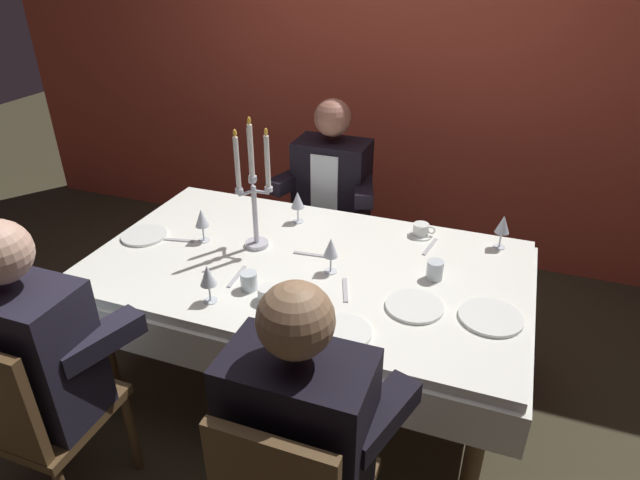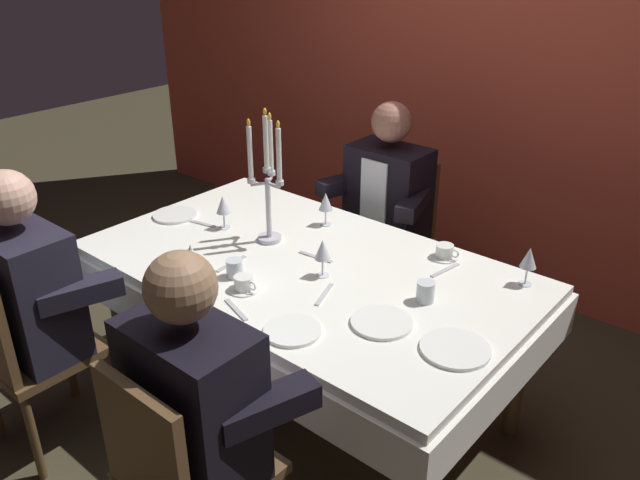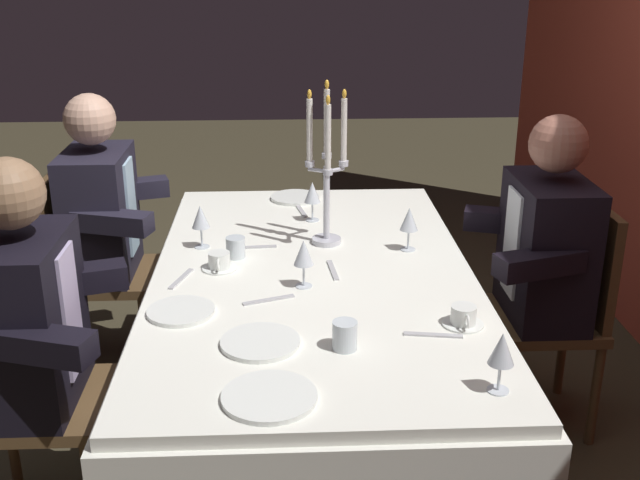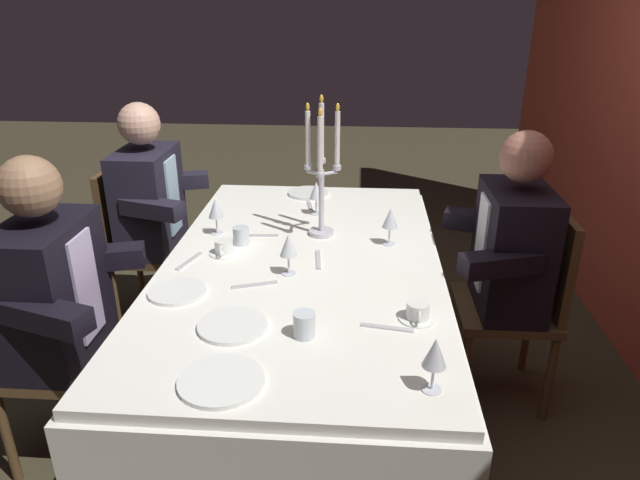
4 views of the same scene
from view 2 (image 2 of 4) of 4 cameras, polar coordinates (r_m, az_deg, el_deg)
name	(u,v)px [view 2 (image 2 of 4)]	position (r m, az deg, el deg)	size (l,w,h in m)	color
ground_plane	(307,399)	(3.16, -1.18, -13.97)	(12.00, 12.00, 0.00)	#393322
back_wall	(499,61)	(3.88, 15.65, 15.04)	(6.00, 0.12, 2.70)	#BE4632
dining_table	(305,287)	(2.80, -1.30, -4.20)	(1.94, 1.14, 0.74)	white
candelabra	(267,184)	(2.84, -4.69, 5.02)	(0.15, 0.17, 0.61)	silver
dinner_plate_0	(175,215)	(3.26, -12.75, 2.20)	(0.22, 0.22, 0.01)	white
dinner_plate_1	(455,349)	(2.25, 11.92, -9.42)	(0.24, 0.24, 0.01)	white
dinner_plate_2	(292,330)	(2.30, -2.47, -8.02)	(0.21, 0.21, 0.01)	white
dinner_plate_3	(382,322)	(2.35, 5.49, -7.27)	(0.23, 0.23, 0.01)	white
wine_glass_0	(529,259)	(2.66, 18.06, -1.61)	(0.07, 0.07, 0.16)	silver
wine_glass_1	(223,206)	(3.05, -8.61, 3.03)	(0.07, 0.07, 0.16)	silver
wine_glass_2	(326,203)	(3.05, 0.51, 3.34)	(0.07, 0.07, 0.16)	silver
wine_glass_3	(323,250)	(2.59, 0.23, -0.93)	(0.07, 0.07, 0.16)	silver
wine_glass_4	(191,255)	(2.61, -11.37, -1.34)	(0.07, 0.07, 0.16)	silver
water_tumbler_0	(235,268)	(2.64, -7.59, -2.51)	(0.07, 0.07, 0.08)	silver
water_tumbler_1	(425,292)	(2.49, 9.35, -4.55)	(0.07, 0.07, 0.08)	silver
coffee_cup_0	(244,284)	(2.55, -6.77, -3.90)	(0.13, 0.12, 0.06)	white
coffee_cup_1	(445,252)	(2.83, 11.02, -1.07)	(0.13, 0.12, 0.06)	white
spoon_0	(316,257)	(2.78, -0.34, -1.52)	(0.17, 0.02, 0.01)	#B7B7BC
fork_1	(231,264)	(2.76, -7.89, -2.10)	(0.17, 0.02, 0.01)	#B7B7BC
spoon_2	(324,294)	(2.51, 0.36, -4.85)	(0.17, 0.02, 0.01)	#B7B7BC
fork_3	(201,223)	(3.15, -10.53, 1.47)	(0.17, 0.02, 0.01)	#B7B7BC
fork_4	(236,310)	(2.44, -7.47, -6.15)	(0.17, 0.02, 0.01)	#B7B7BC
fork_5	(445,270)	(2.73, 11.06, -2.65)	(0.17, 0.02, 0.01)	#B7B7BC
seated_diner_0	(27,292)	(2.80, -24.60, -4.18)	(0.63, 0.48, 1.24)	brown
seated_diner_1	(389,194)	(3.48, 6.11, 4.07)	(0.63, 0.48, 1.24)	brown
seated_diner_2	(192,402)	(2.05, -11.34, -13.90)	(0.63, 0.48, 1.24)	brown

